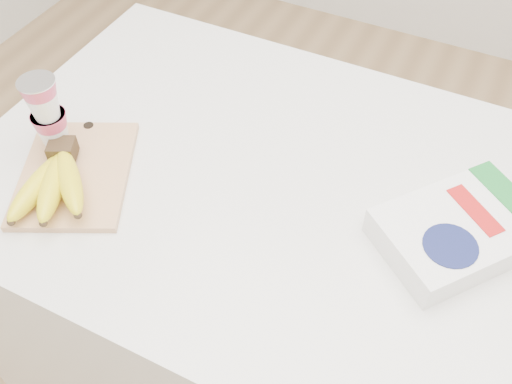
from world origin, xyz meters
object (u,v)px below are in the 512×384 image
Objects in this scene: cutting_board at (76,173)px; bananas at (54,181)px; table at (278,307)px; yogurt_stack at (47,112)px; cereal_box at (459,231)px.

cutting_board is 1.26× the size of bananas.
table is 0.71m from yogurt_stack.
cereal_box reaches higher than table.
table is 5.67× the size of bananas.
cutting_board reaches higher than table.
bananas is at bearing -123.66° from cereal_box.
bananas is at bearing -149.68° from table.
bananas reaches higher than table.
table is at bearing 30.32° from bananas.
yogurt_stack reaches higher than cereal_box.
bananas reaches higher than cereal_box.
yogurt_stack is (-0.07, 0.04, 0.09)m from cutting_board.
cutting_board is 0.69m from cereal_box.
cereal_box is at bearing 9.45° from yogurt_stack.
yogurt_stack reaches higher than bananas.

